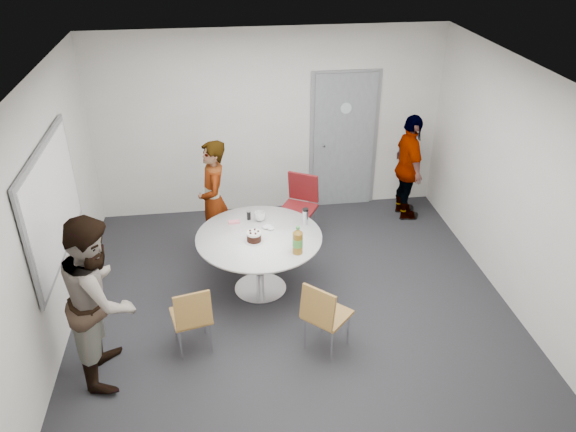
{
  "coord_description": "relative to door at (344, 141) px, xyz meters",
  "views": [
    {
      "loc": [
        -0.76,
        -5.11,
        4.15
      ],
      "look_at": [
        -0.03,
        0.25,
        1.09
      ],
      "focal_mm": 35.0,
      "sensor_mm": 36.0,
      "label": 1
    }
  ],
  "objects": [
    {
      "name": "floor",
      "position": [
        -1.1,
        -2.48,
        -1.03
      ],
      "size": [
        5.0,
        5.0,
        0.0
      ],
      "primitive_type": "plane",
      "color": "black",
      "rests_on": "ground"
    },
    {
      "name": "ceiling",
      "position": [
        -1.1,
        -2.48,
        1.67
      ],
      "size": [
        5.0,
        5.0,
        0.0
      ],
      "primitive_type": "plane",
      "rotation": [
        3.14,
        0.0,
        0.0
      ],
      "color": "silver",
      "rests_on": "wall_back"
    },
    {
      "name": "wall_back",
      "position": [
        -1.1,
        0.02,
        0.32
      ],
      "size": [
        5.0,
        0.0,
        5.0
      ],
      "primitive_type": "plane",
      "rotation": [
        1.57,
        0.0,
        0.0
      ],
      "color": "silver",
      "rests_on": "floor"
    },
    {
      "name": "wall_left",
      "position": [
        -3.6,
        -2.48,
        0.32
      ],
      "size": [
        0.0,
        5.0,
        5.0
      ],
      "primitive_type": "plane",
      "rotation": [
        1.57,
        0.0,
        1.57
      ],
      "color": "silver",
      "rests_on": "floor"
    },
    {
      "name": "wall_right",
      "position": [
        1.4,
        -2.48,
        0.32
      ],
      "size": [
        0.0,
        5.0,
        5.0
      ],
      "primitive_type": "plane",
      "rotation": [
        1.57,
        0.0,
        -1.57
      ],
      "color": "silver",
      "rests_on": "floor"
    },
    {
      "name": "wall_front",
      "position": [
        -1.1,
        -4.98,
        0.32
      ],
      "size": [
        5.0,
        0.0,
        5.0
      ],
      "primitive_type": "plane",
      "rotation": [
        -1.57,
        0.0,
        0.0
      ],
      "color": "silver",
      "rests_on": "floor"
    },
    {
      "name": "door",
      "position": [
        0.0,
        0.0,
        0.0
      ],
      "size": [
        1.02,
        0.17,
        2.12
      ],
      "color": "slate",
      "rests_on": "wall_back"
    },
    {
      "name": "whiteboard",
      "position": [
        -3.56,
        -2.28,
        0.42
      ],
      "size": [
        0.04,
        1.9,
        1.25
      ],
      "color": "slate",
      "rests_on": "wall_left"
    },
    {
      "name": "table",
      "position": [
        -1.43,
        -2.09,
        -0.36
      ],
      "size": [
        1.46,
        1.46,
        1.1
      ],
      "color": "silver",
      "rests_on": "floor"
    },
    {
      "name": "chair_near_left",
      "position": [
        -2.23,
        -3.06,
        -0.54
      ],
      "size": [
        0.46,
        0.49,
        0.81
      ],
      "rotation": [
        0.0,
        0.0,
        0.22
      ],
      "color": "brown",
      "rests_on": "floor"
    },
    {
      "name": "chair_near_right",
      "position": [
        -0.91,
        -3.23,
        -0.51
      ],
      "size": [
        0.59,
        0.59,
        0.85
      ],
      "rotation": [
        0.0,
        0.0,
        -0.77
      ],
      "color": "brown",
      "rests_on": "floor"
    },
    {
      "name": "chair_far",
      "position": [
        -0.79,
        -0.91,
        -0.46
      ],
      "size": [
        0.62,
        0.63,
        0.93
      ],
      "rotation": [
        0.0,
        0.0,
        2.63
      ],
      "color": "maroon",
      "rests_on": "floor"
    },
    {
      "name": "person_main",
      "position": [
        -1.95,
        -1.23,
        -0.22
      ],
      "size": [
        0.43,
        0.61,
        1.61
      ],
      "primitive_type": "imported",
      "rotation": [
        0.0,
        0.0,
        -1.5
      ],
      "color": "#A5C6EA",
      "rests_on": "floor"
    },
    {
      "name": "person_left",
      "position": [
        -3.05,
        -3.17,
        -0.15
      ],
      "size": [
        0.69,
        0.87,
        1.75
      ],
      "primitive_type": "imported",
      "rotation": [
        0.0,
        0.0,
        1.6
      ],
      "color": "white",
      "rests_on": "floor"
    },
    {
      "name": "person_right",
      "position": [
        0.85,
        -0.53,
        -0.24
      ],
      "size": [
        0.4,
        0.93,
        1.57
      ],
      "primitive_type": "imported",
      "rotation": [
        0.0,
        0.0,
        1.56
      ],
      "color": "black",
      "rests_on": "floor"
    }
  ]
}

